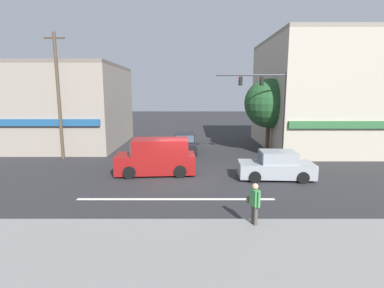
% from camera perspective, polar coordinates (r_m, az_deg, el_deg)
% --- Properties ---
extents(ground_plane, '(120.00, 120.00, 0.00)m').
position_cam_1_polar(ground_plane, '(17.18, -2.41, -6.41)').
color(ground_plane, '#2B2B2D').
extents(lane_marking_stripe, '(9.00, 0.24, 0.01)m').
position_cam_1_polar(lane_marking_stripe, '(13.86, -3.04, -10.44)').
color(lane_marking_stripe, silver).
rests_on(lane_marking_stripe, ground).
extents(sidewalk_curb, '(40.00, 5.00, 0.16)m').
position_cam_1_polar(sidewalk_curb, '(9.30, -4.80, -20.72)').
color(sidewalk_curb, gray).
rests_on(sidewalk_curb, ground).
extents(building_left_block, '(13.55, 10.50, 7.18)m').
position_cam_1_polar(building_left_block, '(30.24, -26.03, 6.55)').
color(building_left_block, gray).
rests_on(building_left_block, ground).
extents(building_right_corner, '(10.03, 11.68, 9.31)m').
position_cam_1_polar(building_right_corner, '(28.64, 23.82, 8.71)').
color(building_right_corner, '#B7AD99').
rests_on(building_right_corner, ground).
extents(street_tree, '(3.86, 3.86, 5.88)m').
position_cam_1_polar(street_tree, '(24.46, 14.52, 7.49)').
color(street_tree, '#4C3823').
rests_on(street_tree, ground).
extents(utility_pole_near_left, '(1.40, 0.22, 8.85)m').
position_cam_1_polar(utility_pole_near_left, '(23.29, -24.02, 8.44)').
color(utility_pole_near_left, brown).
rests_on(utility_pole_near_left, ground).
extents(utility_pole_far_right, '(1.40, 0.22, 8.49)m').
position_cam_1_polar(utility_pole_far_right, '(26.40, 17.05, 8.53)').
color(utility_pole_far_right, brown).
rests_on(utility_pole_far_right, ground).
extents(traffic_light_mast, '(4.89, 0.25, 6.20)m').
position_cam_1_polar(traffic_light_mast, '(21.49, 14.94, 7.83)').
color(traffic_light_mast, '#47474C').
rests_on(traffic_light_mast, ground).
extents(sedan_parked_curbside, '(1.99, 4.16, 1.58)m').
position_cam_1_polar(sedan_parked_curbside, '(23.94, -1.39, -0.01)').
color(sedan_parked_curbside, black).
rests_on(sedan_parked_curbside, ground).
extents(van_waiting_far, '(4.72, 2.29, 2.11)m').
position_cam_1_polar(van_waiting_far, '(17.79, -6.61, -2.56)').
color(van_waiting_far, maroon).
rests_on(van_waiting_far, ground).
extents(sedan_approaching_near, '(4.18, 2.04, 1.58)m').
position_cam_1_polar(sedan_approaching_near, '(17.42, 15.79, -4.13)').
color(sedan_approaching_near, '#999EA3').
rests_on(sedan_approaching_near, ground).
extents(pedestrian_foreground_with_bag, '(0.41, 0.69, 1.67)m').
position_cam_1_polar(pedestrian_foreground_with_bag, '(10.99, 11.84, -10.90)').
color(pedestrian_foreground_with_bag, '#4C4742').
rests_on(pedestrian_foreground_with_bag, ground).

